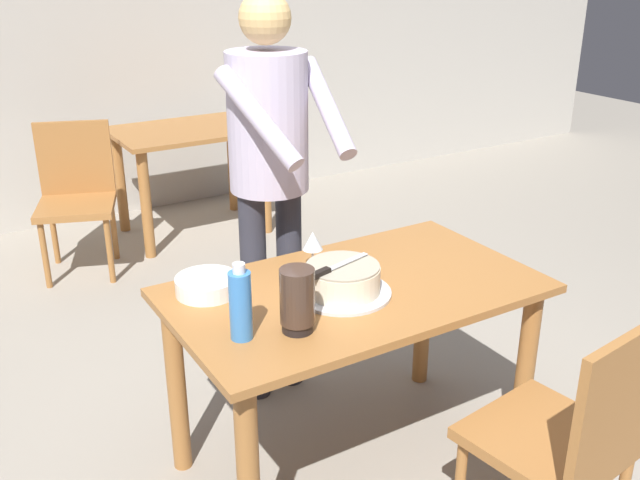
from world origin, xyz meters
TOP-DOWN VIEW (x-y plane):
  - ground_plane at (0.00, 0.00)m, footprint 14.00×14.00m
  - back_wall at (0.00, 3.31)m, footprint 10.00×0.12m
  - main_dining_table at (0.00, 0.00)m, footprint 1.31×0.76m
  - cake_on_platter at (-0.07, -0.03)m, footprint 0.34×0.34m
  - cake_knife at (-0.14, -0.04)m, footprint 0.27×0.09m
  - plate_stack at (-0.47, 0.22)m, footprint 0.22×0.22m
  - wine_glass_near at (-0.04, 0.22)m, footprint 0.08×0.08m
  - water_bottle at (-0.50, -0.12)m, footprint 0.07×0.07m
  - hurricane_lamp at (-0.33, -0.17)m, footprint 0.11×0.11m
  - person_cutting_cake at (-0.02, 0.59)m, footprint 0.47×0.56m
  - chair_near_side at (0.29, -0.76)m, footprint 0.50×0.50m
  - background_table at (0.41, 2.61)m, footprint 1.00×0.70m
  - background_chair_0 at (-0.42, 2.39)m, footprint 0.56×0.56m

SIDE VIEW (x-z plane):
  - ground_plane at x=0.00m, z-range 0.00..0.00m
  - chair_near_side at x=0.29m, z-range 0.04..0.94m
  - background_chair_0 at x=-0.42m, z-range 0.04..0.94m
  - background_table at x=0.41m, z-range 0.21..0.95m
  - main_dining_table at x=0.00m, z-range 0.24..0.99m
  - plate_stack at x=-0.47m, z-range 0.75..0.81m
  - cake_on_platter at x=-0.07m, z-range 0.75..0.86m
  - wine_glass_near at x=-0.04m, z-range 0.78..0.92m
  - hurricane_lamp at x=-0.33m, z-range 0.75..0.96m
  - water_bottle at x=-0.50m, z-range 0.74..0.99m
  - cake_knife at x=-0.14m, z-range 0.86..0.88m
  - person_cutting_cake at x=-0.02m, z-range 0.22..1.94m
  - back_wall at x=0.00m, z-range 0.00..2.70m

